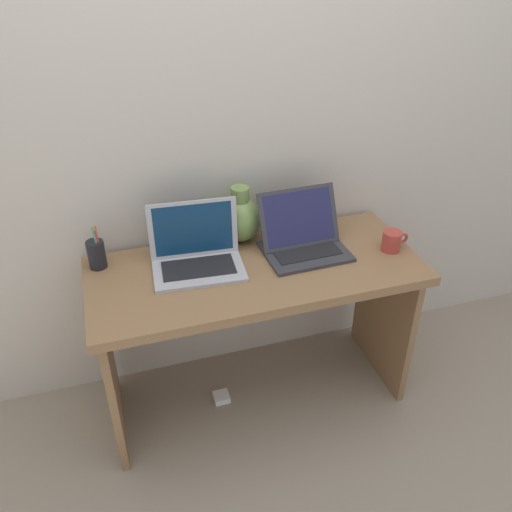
% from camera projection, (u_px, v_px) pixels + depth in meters
% --- Properties ---
extents(ground_plane, '(6.00, 6.00, 0.00)m').
position_uv_depth(ground_plane, '(256.00, 393.00, 2.48)').
color(ground_plane, gray).
extents(back_wall, '(4.40, 0.04, 2.40)m').
position_uv_depth(back_wall, '(232.00, 120.00, 2.10)').
color(back_wall, beige).
rests_on(back_wall, ground).
extents(desk, '(1.32, 0.56, 0.71)m').
position_uv_depth(desk, '(256.00, 299.00, 2.19)').
color(desk, olive).
rests_on(desk, ground).
extents(laptop_left, '(0.37, 0.27, 0.25)m').
position_uv_depth(laptop_left, '(196.00, 250.00, 2.08)').
color(laptop_left, '#B2B2B7').
rests_on(laptop_left, desk).
extents(laptop_right, '(0.34, 0.27, 0.24)m').
position_uv_depth(laptop_right, '(302.00, 236.00, 2.18)').
color(laptop_right, '#333338').
rests_on(laptop_right, desk).
extents(green_vase, '(0.17, 0.17, 0.24)m').
position_uv_depth(green_vase, '(240.00, 218.00, 2.22)').
color(green_vase, '#75934C').
rests_on(green_vase, desk).
extents(coffee_mug, '(0.12, 0.08, 0.09)m').
position_uv_depth(coffee_mug, '(392.00, 241.00, 2.19)').
color(coffee_mug, '#B23D33').
rests_on(coffee_mug, desk).
extents(pen_cup, '(0.07, 0.07, 0.19)m').
position_uv_depth(pen_cup, '(97.00, 254.00, 2.07)').
color(pen_cup, black).
rests_on(pen_cup, desk).
extents(power_brick, '(0.07, 0.07, 0.03)m').
position_uv_depth(power_brick, '(222.00, 397.00, 2.44)').
color(power_brick, white).
rests_on(power_brick, ground).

